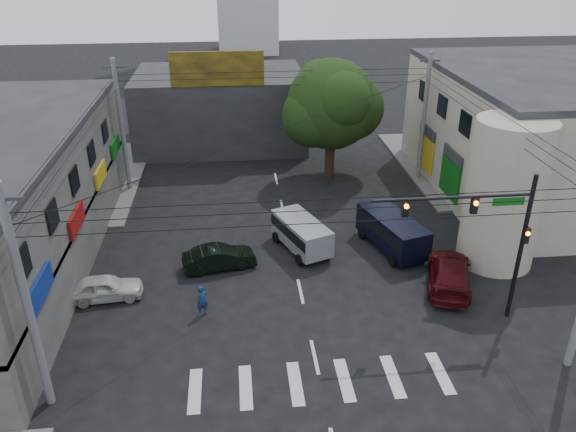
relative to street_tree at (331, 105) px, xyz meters
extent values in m
plane|color=black|center=(-4.00, -17.00, -5.47)|extent=(160.00, 160.00, 0.00)
cube|color=#514F4C|center=(-22.00, 1.00, -5.40)|extent=(16.00, 16.00, 0.15)
cube|color=#514F4C|center=(14.00, 1.00, -5.40)|extent=(16.00, 16.00, 0.15)
cube|color=#A0927F|center=(14.00, -4.00, -1.47)|extent=(14.00, 18.00, 8.00)
cylinder|color=#A0927F|center=(7.00, -13.00, -1.47)|extent=(4.00, 4.00, 8.00)
cube|color=#232326|center=(-8.00, 9.00, -2.47)|extent=(14.00, 10.00, 6.00)
cube|color=olive|center=(-8.00, 4.10, 1.83)|extent=(7.00, 0.30, 2.60)
cylinder|color=black|center=(0.00, 0.00, -3.27)|extent=(0.70, 0.70, 4.40)
sphere|color=black|center=(0.00, 0.00, 0.03)|extent=(6.40, 6.40, 6.40)
cylinder|color=black|center=(5.50, -18.00, -1.87)|extent=(0.20, 0.20, 7.20)
cylinder|color=black|center=(2.00, -18.00, 0.83)|extent=(7.00, 0.14, 0.14)
cube|color=black|center=(3.00, -18.00, 0.43)|extent=(0.28, 0.22, 0.75)
cube|color=black|center=(0.00, -18.00, 0.43)|extent=(0.28, 0.22, 0.75)
sphere|color=orange|center=(3.00, -18.14, 0.58)|extent=(0.20, 0.20, 0.20)
sphere|color=orange|center=(0.00, -18.14, 0.58)|extent=(0.20, 0.20, 0.20)
cube|color=#0B5110|center=(4.50, -18.00, 0.53)|extent=(1.40, 0.06, 0.35)
cylinder|color=#59595B|center=(-14.50, -21.50, -0.87)|extent=(0.32, 0.32, 9.20)
cylinder|color=#59595B|center=(-14.50, -1.00, -0.87)|extent=(0.32, 0.32, 9.20)
cylinder|color=#59595B|center=(6.50, -1.00, -0.87)|extent=(0.32, 0.32, 9.20)
imported|color=black|center=(-8.08, -12.31, -4.83)|extent=(2.83, 4.42, 1.29)
imported|color=beige|center=(-13.67, -14.62, -4.85)|extent=(2.13, 3.93, 1.25)
imported|color=#3F090B|center=(3.62, -15.20, -4.73)|extent=(5.26, 6.43, 1.49)
imported|color=navy|center=(-8.84, -16.44, -4.70)|extent=(0.83, 0.77, 1.55)
camera|label=1|loc=(-7.05, -38.57, 10.56)|focal=35.00mm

